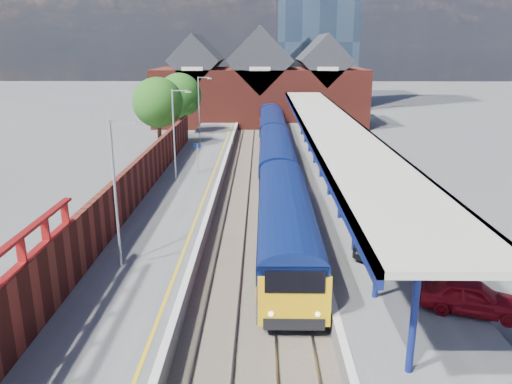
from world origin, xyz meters
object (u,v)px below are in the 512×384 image
parked_car_blue (395,234)px  lamp_post_d (200,105)px  parked_car_dark (401,250)px  parked_car_silver (393,218)px  platform_sign (198,153)px  train (274,138)px  lamp_post_c (176,129)px  parked_car_red (472,297)px  lamp_post_b (118,185)px

parked_car_blue → lamp_post_d: bearing=23.7°
parked_car_dark → parked_car_blue: 2.55m
parked_car_silver → parked_car_dark: bearing=-176.3°
lamp_post_d → platform_sign: lamp_post_d is taller
train → lamp_post_c: size_ratio=9.42×
train → parked_car_blue: 25.79m
lamp_post_d → parked_car_dark: lamp_post_d is taller
parked_car_dark → lamp_post_c: bearing=54.5°
lamp_post_d → parked_car_dark: bearing=-67.1°
parked_car_red → parked_car_silver: 9.50m
train → platform_sign: 11.98m
lamp_post_b → parked_car_red: bearing=-15.8°
train → lamp_post_b: 29.27m
lamp_post_b → platform_sign: lamp_post_b is taller
lamp_post_d → parked_car_silver: (14.15, -26.74, -3.36)m
parked_car_red → parked_car_dark: size_ratio=0.86×
lamp_post_c → parked_car_silver: (14.15, -10.74, -3.36)m
parked_car_red → parked_car_dark: bearing=38.7°
lamp_post_b → lamp_post_d: 32.00m
platform_sign → parked_car_dark: size_ratio=0.55×
train → lamp_post_d: (-7.86, 3.95, 2.87)m
lamp_post_c → parked_car_red: bearing=-53.7°
train → lamp_post_d: size_ratio=9.42×
train → parked_car_silver: size_ratio=17.13×
parked_car_red → parked_car_dark: parked_car_red is taller
train → parked_car_dark: size_ratio=14.42×
platform_sign → parked_car_silver: platform_sign is taller
lamp_post_b → parked_car_dark: 13.74m
lamp_post_b → parked_car_silver: (14.15, 5.26, -3.36)m
platform_sign → parked_car_silver: bearing=-44.9°
lamp_post_d → parked_car_dark: (13.33, -31.58, -3.33)m
lamp_post_c → parked_car_blue: 19.25m
parked_car_silver → lamp_post_d: bearing=41.2°
lamp_post_d → parked_car_blue: 32.32m
lamp_post_d → parked_car_blue: size_ratio=1.80×
train → lamp_post_d: bearing=153.3°
parked_car_dark → parked_car_blue: (0.39, 2.52, -0.12)m
train → platform_sign: platform_sign is taller
lamp_post_b → parked_car_dark: size_ratio=1.53×
lamp_post_c → parked_car_silver: 18.08m
lamp_post_b → train: bearing=74.4°
lamp_post_b → platform_sign: bearing=85.7°
lamp_post_b → lamp_post_c: bearing=90.0°
train → parked_car_dark: 28.16m
lamp_post_d → platform_sign: size_ratio=2.80×
parked_car_red → parked_car_silver: parked_car_red is taller
lamp_post_c → train: bearing=56.9°
lamp_post_d → parked_car_red: size_ratio=1.78×
lamp_post_d → parked_car_red: 39.29m
lamp_post_c → lamp_post_d: bearing=90.0°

